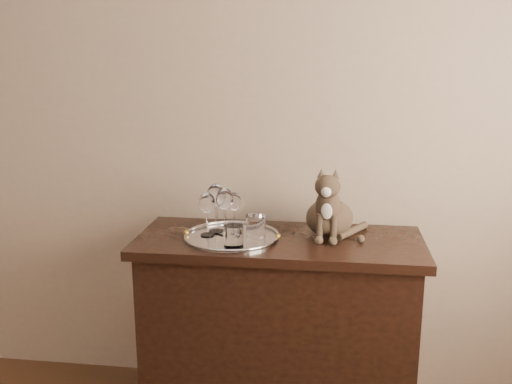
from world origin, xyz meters
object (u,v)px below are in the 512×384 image
at_px(wine_glass_d, 225,211).
at_px(wine_glass_a, 216,208).
at_px(tray, 232,238).
at_px(tumbler_c, 256,226).
at_px(wine_glass_b, 234,211).
at_px(cat, 330,200).
at_px(sideboard, 278,331).
at_px(tumbler_b, 234,236).
at_px(wine_glass_c, 207,214).

bearing_deg(wine_glass_d, wine_glass_a, 156.93).
height_order(tray, tumbler_c, tumbler_c).
height_order(tray, wine_glass_b, wine_glass_b).
relative_size(wine_glass_a, cat, 0.69).
relative_size(sideboard, tumbler_b, 13.56).
bearing_deg(cat, tray, -159.83).
height_order(tray, wine_glass_c, wine_glass_c).
relative_size(sideboard, wine_glass_b, 7.03).
height_order(tray, wine_glass_a, wine_glass_a).
relative_size(wine_glass_d, cat, 0.65).
bearing_deg(wine_glass_a, wine_glass_c, -119.17).
distance_m(wine_glass_d, tumbler_b, 0.19).
bearing_deg(wine_glass_c, wine_glass_a, 60.83).
height_order(tray, wine_glass_d, wine_glass_d).
bearing_deg(tray, wine_glass_a, 143.51).
height_order(wine_glass_a, wine_glass_c, wine_glass_a).
relative_size(wine_glass_a, tumbler_c, 2.27).
bearing_deg(tumbler_c, cat, 16.88).
bearing_deg(wine_glass_b, wine_glass_d, -123.96).
height_order(wine_glass_b, tumbler_b, wine_glass_b).
bearing_deg(tumbler_b, wine_glass_a, 119.90).
bearing_deg(tray, cat, 14.34).
bearing_deg(tray, tumbler_c, 6.32).
distance_m(sideboard, wine_glass_b, 0.56).
distance_m(tumbler_b, tumbler_c, 0.16).
bearing_deg(wine_glass_c, wine_glass_d, 26.41).
bearing_deg(wine_glass_b, wine_glass_a, -157.84).
bearing_deg(tray, tumbler_b, -76.88).
bearing_deg(tray, wine_glass_c, 177.36).
height_order(wine_glass_c, cat, cat).
height_order(wine_glass_b, cat, cat).
distance_m(wine_glass_a, wine_glass_c, 0.06).
height_order(wine_glass_d, tumbler_c, wine_glass_d).
bearing_deg(wine_glass_d, tray, -47.55).
relative_size(wine_glass_a, wine_glass_d, 1.07).
height_order(tumbler_b, tumbler_c, tumbler_c).
bearing_deg(wine_glass_c, tumbler_b, -44.58).
xyz_separation_m(wine_glass_b, wine_glass_c, (-0.10, -0.08, 0.01)).
bearing_deg(wine_glass_c, sideboard, 4.77).
height_order(wine_glass_b, wine_glass_c, wine_glass_c).
xyz_separation_m(wine_glass_b, tumbler_c, (0.10, -0.07, -0.04)).
bearing_deg(wine_glass_d, tumbler_b, -68.56).
xyz_separation_m(wine_glass_b, wine_glass_d, (-0.03, -0.05, 0.01)).
distance_m(sideboard, cat, 0.62).
distance_m(sideboard, wine_glass_a, 0.60).
bearing_deg(wine_glass_b, tumbler_b, -80.84).
xyz_separation_m(tray, tumbler_c, (0.10, 0.01, 0.05)).
height_order(wine_glass_c, tumbler_c, wine_glass_c).
xyz_separation_m(tray, wine_glass_c, (-0.11, 0.00, 0.10)).
bearing_deg(tumbler_c, wine_glass_d, 168.24).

